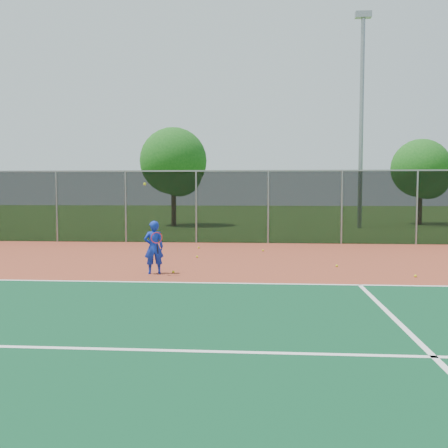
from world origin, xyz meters
name	(u,v)px	position (x,y,z in m)	size (l,w,h in m)	color
ground	(278,318)	(0.00, 0.00, 0.00)	(120.00, 120.00, 0.00)	#2D5618
court_apron	(275,294)	(0.00, 2.00, 0.01)	(30.00, 20.00, 0.02)	#9A3F27
court_lines	(431,354)	(2.00, -1.88, 0.03)	(22.10, 13.05, 0.00)	white
fence_back	(268,206)	(0.00, 12.00, 1.56)	(30.00, 0.06, 3.03)	black
tennis_player	(154,247)	(-3.13, 4.25, 0.73)	(0.60, 0.65, 2.41)	#132CB2
practice_ball_0	(263,250)	(-0.22, 9.23, 0.06)	(0.07, 0.07, 0.07)	yellow
practice_ball_1	(199,248)	(-2.64, 9.93, 0.06)	(0.07, 0.07, 0.07)	yellow
practice_ball_2	(173,272)	(-2.64, 4.39, 0.06)	(0.07, 0.07, 0.07)	yellow
practice_ball_3	(415,276)	(3.63, 4.20, 0.06)	(0.07, 0.07, 0.07)	yellow
practice_ball_4	(197,257)	(-2.38, 7.39, 0.06)	(0.07, 0.07, 0.07)	yellow
practice_ball_6	(337,266)	(1.89, 5.77, 0.06)	(0.07, 0.07, 0.07)	yellow
practice_ball_7	(153,248)	(-4.33, 9.69, 0.06)	(0.07, 0.07, 0.07)	yellow
floodlight_n	(362,108)	(5.44, 20.79, 6.92)	(0.90, 0.40, 12.30)	gray
tree_back_left	(175,164)	(-5.60, 21.86, 3.80)	(4.13, 4.13, 6.06)	#321D12
tree_back_mid	(423,171)	(9.98, 24.07, 3.42)	(3.72, 3.72, 5.46)	#321D12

